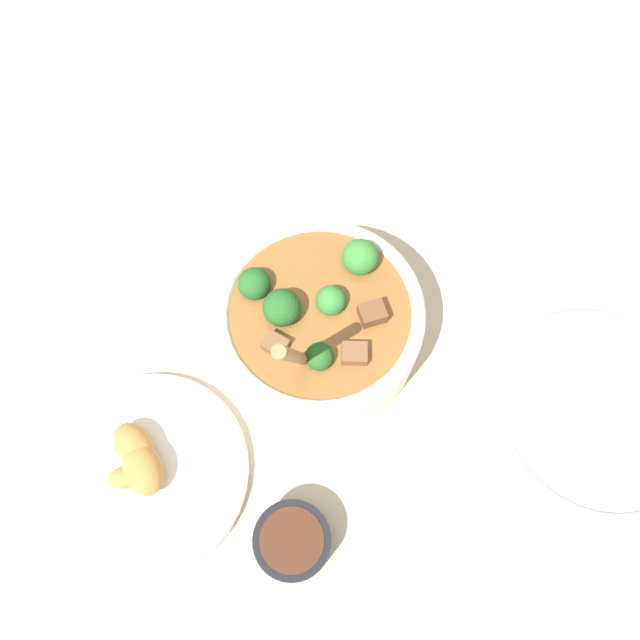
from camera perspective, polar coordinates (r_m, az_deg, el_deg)
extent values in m
plane|color=#C6B293|center=(0.72, 0.00, -1.63)|extent=(4.00, 4.00, 0.00)
cylinder|color=white|center=(0.68, 0.00, -0.49)|extent=(0.22, 0.22, 0.08)
torus|color=white|center=(0.65, 0.00, 0.77)|extent=(0.22, 0.22, 0.02)
cylinder|color=brown|center=(0.67, 0.00, -0.03)|extent=(0.20, 0.20, 0.05)
sphere|color=#387F33|center=(0.65, 1.01, 1.80)|extent=(0.03, 0.03, 0.03)
cylinder|color=#6B9956|center=(0.67, 0.97, 0.96)|extent=(0.01, 0.01, 0.01)
sphere|color=#235B23|center=(0.62, -0.05, -3.36)|extent=(0.03, 0.03, 0.03)
cylinder|color=#6B9956|center=(0.64, -0.04, -3.98)|extent=(0.01, 0.01, 0.01)
sphere|color=#235B23|center=(0.64, -3.50, 1.14)|extent=(0.04, 0.04, 0.04)
cylinder|color=#6B9956|center=(0.66, -3.36, 0.13)|extent=(0.01, 0.01, 0.02)
sphere|color=#235B23|center=(0.66, -5.91, 3.51)|extent=(0.04, 0.04, 0.04)
cylinder|color=#6B9956|center=(0.68, -5.71, 2.56)|extent=(0.01, 0.01, 0.02)
sphere|color=#387F33|center=(0.66, 3.70, 5.78)|extent=(0.04, 0.04, 0.04)
cylinder|color=#6B9956|center=(0.69, 3.56, 4.65)|extent=(0.01, 0.01, 0.02)
cube|color=brown|center=(0.64, 4.79, 0.56)|extent=(0.03, 0.03, 0.02)
cube|color=brown|center=(0.63, 3.15, -3.16)|extent=(0.03, 0.03, 0.02)
cube|color=brown|center=(0.63, -4.06, -2.36)|extent=(0.02, 0.03, 0.02)
ellipsoid|color=olive|center=(0.63, -1.49, -3.62)|extent=(0.04, 0.03, 0.01)
cylinder|color=olive|center=(0.55, -2.48, -3.32)|extent=(0.06, 0.02, 0.16)
cylinder|color=black|center=(0.65, -2.52, -19.55)|extent=(0.08, 0.08, 0.04)
cylinder|color=#472819|center=(0.64, -2.58, -19.48)|extent=(0.06, 0.06, 0.01)
cylinder|color=silver|center=(0.75, 24.11, -7.80)|extent=(0.24, 0.24, 0.01)
torus|color=silver|center=(0.75, 24.29, -7.68)|extent=(0.23, 0.23, 0.01)
cylinder|color=silver|center=(0.70, -15.51, -13.31)|extent=(0.21, 0.21, 0.01)
ellipsoid|color=#BC7F3D|center=(0.67, -15.87, -12.95)|extent=(0.07, 0.07, 0.04)
ellipsoid|color=#BC7F3D|center=(0.69, -17.40, -13.54)|extent=(0.04, 0.04, 0.02)
ellipsoid|color=#BC7F3D|center=(0.68, -16.66, -10.89)|extent=(0.06, 0.06, 0.03)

